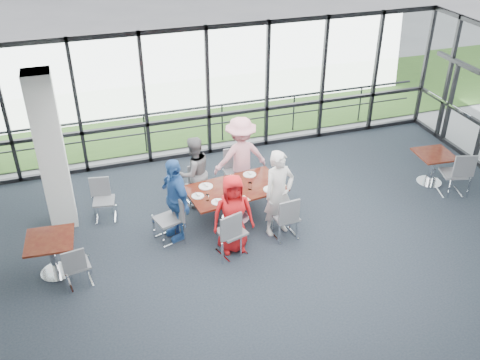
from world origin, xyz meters
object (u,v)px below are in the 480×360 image
object	(u,v)px
chair_spare_la	(77,265)
side_table_right	(434,159)
diner_end	(175,199)
chair_spare_r	(453,173)
diner_far_right	(241,157)
main_table	(235,193)
chair_spare_lb	(104,201)
chair_main_end	(168,219)
chair_main_fl	(197,187)
structural_column	(51,153)
diner_near_right	(279,193)
chair_main_nl	(231,232)
diner_far_left	(194,173)
chair_main_fr	(236,173)
side_table_left	(51,245)
chair_main_nr	(285,217)
diner_near_left	(233,214)

from	to	relation	value
chair_spare_la	side_table_right	bearing A→B (deg)	-1.58
diner_end	chair_spare_r	world-z (taller)	diner_end
diner_far_right	side_table_right	bearing A→B (deg)	165.36
main_table	chair_spare_lb	xyz separation A→B (m)	(-2.53, 0.83, -0.19)
chair_main_end	chair_main_fl	bearing A→B (deg)	125.20
structural_column	chair_main_fl	distance (m)	3.00
diner_near_right	chair_main_nl	size ratio (longest dim) A/B	1.84
diner_near_right	diner_far_left	world-z (taller)	diner_near_right
structural_column	chair_main_fr	size ratio (longest dim) A/B	3.38
chair_main_fr	chair_spare_r	world-z (taller)	chair_spare_r
diner_near_right	side_table_right	bearing A→B (deg)	-3.33
diner_end	chair_main_fr	bearing A→B (deg)	113.24
side_table_right	diner_end	bearing A→B (deg)	-178.11
side_table_right	chair_spare_r	distance (m)	0.55
diner_near_right	chair_spare_r	xyz separation A→B (m)	(4.14, 0.14, -0.38)
diner_end	chair_spare_la	bearing A→B (deg)	-80.90
side_table_left	diner_end	xyz separation A→B (m)	(2.30, 0.42, 0.23)
chair_main_fr	diner_end	bearing A→B (deg)	35.50
side_table_right	diner_far_right	distance (m)	4.34
chair_main_end	chair_spare_la	world-z (taller)	chair_main_end
diner_near_right	chair_main_end	world-z (taller)	diner_near_right
chair_main_fl	side_table_right	bearing A→B (deg)	160.41
chair_main_end	diner_near_right	bearing A→B (deg)	62.19
diner_near_right	chair_main_end	distance (m)	2.17
diner_far_right	chair_spare_r	world-z (taller)	diner_far_right
main_table	chair_main_fr	bearing A→B (deg)	64.75
main_table	diner_near_right	bearing A→B (deg)	-52.57
chair_main_end	side_table_right	bearing A→B (deg)	75.53
chair_main_nr	chair_spare_la	size ratio (longest dim) A/B	1.11
chair_main_end	chair_spare_lb	bearing A→B (deg)	-151.72
diner_far_right	chair_main_nr	bearing A→B (deg)	97.91
main_table	chair_main_fr	distance (m)	1.09
chair_main_nr	chair_spare_la	bearing A→B (deg)	177.57
side_table_right	diner_near_left	distance (m)	5.07
chair_spare_r	chair_main_nl	bearing A→B (deg)	-158.49
chair_main_nr	chair_main_fl	size ratio (longest dim) A/B	1.12
chair_main_end	chair_spare_r	world-z (taller)	chair_spare_r
chair_main_nr	chair_spare_r	world-z (taller)	chair_spare_r
diner_near_right	diner_far_left	size ratio (longest dim) A/B	1.12
diner_end	chair_main_fl	size ratio (longest dim) A/B	2.08
side_table_left	chair_spare_r	world-z (taller)	chair_spare_r
diner_near_right	diner_end	size ratio (longest dim) A/B	1.04
diner_far_right	chair_main_fl	xyz separation A→B (m)	(-1.00, -0.09, -0.50)
side_table_right	diner_near_right	distance (m)	4.05
side_table_left	diner_far_left	distance (m)	3.21
structural_column	chair_spare_lb	xyz separation A→B (m)	(0.81, -0.13, -1.17)
structural_column	side_table_right	world-z (taller)	structural_column
side_table_right	chair_main_end	size ratio (longest dim) A/B	0.90
diner_end	diner_far_left	bearing A→B (deg)	133.81
diner_end	diner_far_right	bearing A→B (deg)	109.24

